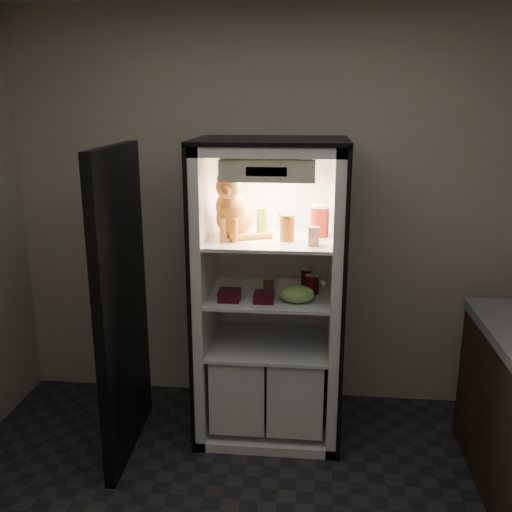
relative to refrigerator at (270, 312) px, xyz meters
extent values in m
plane|color=#BCB29D|center=(0.00, 0.42, 0.56)|extent=(3.60, 0.00, 3.60)
cube|color=white|center=(0.00, 0.29, 0.13)|extent=(0.85, 0.06, 1.85)
cube|color=white|center=(-0.40, -0.03, 0.13)|extent=(0.06, 0.70, 1.85)
cube|color=white|center=(0.40, -0.03, 0.13)|extent=(0.06, 0.70, 1.85)
cube|color=white|center=(0.00, -0.03, 1.03)|extent=(0.85, 0.70, 0.06)
cube|color=white|center=(0.00, -0.03, -0.76)|extent=(0.85, 0.70, 0.06)
cube|color=black|center=(-0.44, -0.03, 0.13)|extent=(0.02, 0.72, 1.87)
cube|color=black|center=(0.44, -0.03, 0.13)|extent=(0.02, 0.72, 1.87)
cube|color=black|center=(0.00, -0.03, 1.07)|extent=(0.90, 0.72, 0.02)
cube|color=white|center=(0.00, -0.06, 0.49)|extent=(0.73, 0.62, 0.02)
cube|color=white|center=(0.00, -0.06, 0.14)|extent=(0.73, 0.62, 0.02)
cube|color=white|center=(-0.18, -0.06, -0.44)|extent=(0.34, 0.58, 0.48)
cube|color=white|center=(0.18, -0.06, -0.44)|extent=(0.34, 0.58, 0.48)
cube|color=white|center=(0.00, -0.06, -0.19)|extent=(0.73, 0.62, 0.02)
cube|color=#F5EEC8|center=(0.00, -0.27, 0.93)|extent=(0.52, 0.18, 0.12)
cube|color=black|center=(0.00, -0.36, 0.93)|extent=(0.22, 0.01, 0.05)
cube|color=black|center=(-0.85, -0.34, 0.13)|extent=(0.10, 0.87, 1.85)
cube|color=white|center=(-0.85, -0.40, -0.24)|extent=(0.09, 0.64, 0.12)
cube|color=white|center=(-0.85, -0.40, 0.26)|extent=(0.09, 0.64, 0.12)
ellipsoid|color=orange|center=(-0.22, -0.03, 0.61)|extent=(0.23, 0.28, 0.23)
ellipsoid|color=orange|center=(-0.23, -0.13, 0.69)|extent=(0.18, 0.17, 0.20)
sphere|color=#C36F26|center=(-0.23, -0.20, 0.82)|extent=(0.15, 0.15, 0.14)
sphere|color=#C36F26|center=(-0.23, -0.26, 0.81)|extent=(0.06, 0.06, 0.06)
cone|color=#C36F26|center=(-0.27, -0.19, 0.89)|extent=(0.06, 0.06, 0.07)
cone|color=#C36F26|center=(-0.19, -0.19, 0.89)|extent=(0.06, 0.06, 0.07)
cylinder|color=orange|center=(-0.27, -0.20, 0.57)|extent=(0.04, 0.04, 0.14)
cylinder|color=orange|center=(-0.20, -0.21, 0.57)|extent=(0.04, 0.04, 0.14)
cylinder|color=orange|center=(-0.11, -0.13, 0.52)|extent=(0.25, 0.13, 0.04)
cylinder|color=#268C33|center=(-0.06, 0.01, 0.58)|extent=(0.06, 0.06, 0.15)
cylinder|color=#268C33|center=(-0.06, 0.01, 0.66)|extent=(0.06, 0.06, 0.01)
cylinder|color=white|center=(0.08, 0.10, 0.55)|extent=(0.08, 0.08, 0.10)
cylinder|color=#1736A5|center=(0.08, 0.10, 0.61)|extent=(0.08, 0.08, 0.02)
cylinder|color=maroon|center=(0.10, -0.13, 0.57)|extent=(0.09, 0.09, 0.14)
cylinder|color=gold|center=(0.10, -0.13, 0.65)|extent=(0.09, 0.09, 0.02)
cylinder|color=#A92916|center=(0.29, 0.00, 0.59)|extent=(0.11, 0.11, 0.18)
cylinder|color=white|center=(0.29, 0.00, 0.68)|extent=(0.11, 0.11, 0.01)
cube|color=silver|center=(0.26, -0.23, 0.55)|extent=(0.06, 0.06, 0.11)
cylinder|color=black|center=(0.22, 0.05, 0.21)|extent=(0.07, 0.07, 0.12)
cylinder|color=#B2B2B2|center=(0.22, 0.05, 0.27)|extent=(0.07, 0.07, 0.00)
cylinder|color=black|center=(0.27, -0.05, 0.20)|extent=(0.06, 0.06, 0.11)
cylinder|color=#B2B2B2|center=(0.27, -0.05, 0.26)|extent=(0.06, 0.06, 0.00)
cylinder|color=black|center=(0.25, -0.07, 0.21)|extent=(0.07, 0.07, 0.12)
cylinder|color=#B2B2B2|center=(0.25, -0.07, 0.27)|extent=(0.07, 0.07, 0.00)
cylinder|color=brown|center=(-0.01, -0.03, 0.19)|extent=(0.06, 0.06, 0.08)
cylinder|color=#B2B2B2|center=(-0.01, -0.03, 0.23)|extent=(0.07, 0.07, 0.01)
ellipsoid|color=#7FB655|center=(0.17, -0.22, 0.20)|extent=(0.21, 0.15, 0.10)
cube|color=#430B1B|center=(-0.23, -0.23, 0.18)|extent=(0.13, 0.13, 0.06)
cube|color=#430B1B|center=(-0.02, -0.23, 0.18)|extent=(0.12, 0.12, 0.06)
camera|label=1|loc=(0.25, -3.39, 1.29)|focal=40.00mm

